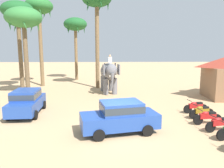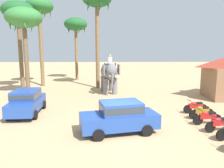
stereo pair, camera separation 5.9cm
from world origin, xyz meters
The scene contains 13 objects.
ground_plane centered at (0.00, 0.00, 0.00)m, with size 120.00×120.00×0.00m, color tan.
car_sedan_foreground centered at (-0.01, -0.04, 0.93)m, with size 4.37×2.56×1.70m.
car_parked_far_side centered at (-6.18, 3.40, 0.93)m, with size 2.08×4.20×1.70m.
elephant_with_mahout centered at (-0.48, 10.41, 1.99)m, with size 2.09×3.98×3.88m.
motorcycle_mid_row centered at (5.43, -0.07, 0.46)m, with size 1.78×0.63×0.94m.
motorcycle_fourth_in_row centered at (5.27, 1.06, 0.46)m, with size 1.80×0.55×0.94m.
motorcycle_far_in_row centered at (5.42, 2.23, 0.46)m, with size 1.77×0.67×0.94m.
motorcycle_end_of_row centered at (5.50, 3.39, 0.46)m, with size 1.79×0.57×0.94m.
palm_tree_behind_elephant centered at (-5.01, 19.94, 7.49)m, with size 3.20×3.20×8.66m.
palm_tree_near_hut centered at (-8.00, 8.79, 6.93)m, with size 3.20×3.20×8.06m.
palm_tree_left_of_road centered at (-1.73, 13.33, 9.30)m, with size 3.20×3.20×10.65m.
palm_tree_far_back centered at (-8.39, 14.81, 8.81)m, with size 3.20×3.20×10.11m.
palm_tree_leaning_seaward centered at (-9.66, 11.81, 7.96)m, with size 3.20×3.20×9.17m.
Camera 2 is at (-0.67, -11.25, 4.50)m, focal length 35.01 mm.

